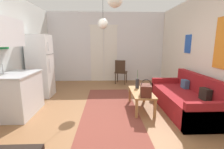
{
  "coord_description": "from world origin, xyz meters",
  "views": [
    {
      "loc": [
        -0.02,
        -3.01,
        1.52
      ],
      "look_at": [
        0.12,
        0.85,
        0.76
      ],
      "focal_mm": 25.58,
      "sensor_mm": 36.0,
      "label": 1
    }
  ],
  "objects": [
    {
      "name": "coffee_table",
      "position": [
        0.78,
        0.49,
        0.37
      ],
      "size": [
        0.46,
        1.0,
        0.43
      ],
      "color": "#A87542",
      "rests_on": "ground_plane"
    },
    {
      "name": "accent_chair",
      "position": [
        0.52,
        2.87,
        0.5
      ],
      "size": [
        0.52,
        0.51,
        0.9
      ],
      "rotation": [
        0.0,
        0.0,
        2.83
      ],
      "color": "#382619",
      "rests_on": "ground_plane"
    },
    {
      "name": "area_rug",
      "position": [
        0.07,
        0.38,
        0.01
      ],
      "size": [
        1.23,
        3.36,
        0.01
      ],
      "primitive_type": "cube",
      "color": "brown",
      "rests_on": "ground_plane"
    },
    {
      "name": "handbag",
      "position": [
        0.8,
        0.17,
        0.55
      ],
      "size": [
        0.27,
        0.35,
        0.36
      ],
      "color": "#512319",
      "rests_on": "coffee_table"
    },
    {
      "name": "bamboo_vase",
      "position": [
        0.74,
        0.76,
        0.55
      ],
      "size": [
        0.09,
        0.09,
        0.45
      ],
      "color": "#2D2D33",
      "rests_on": "coffee_table"
    },
    {
      "name": "wall_back",
      "position": [
        -0.0,
        3.46,
        1.34
      ],
      "size": [
        4.72,
        0.13,
        2.7
      ],
      "color": "silver",
      "rests_on": "ground_plane"
    },
    {
      "name": "refrigerator",
      "position": [
        -1.88,
        1.55,
        0.87
      ],
      "size": [
        0.6,
        0.6,
        1.75
      ],
      "color": "white",
      "rests_on": "ground_plane"
    },
    {
      "name": "pendant_lamp_far",
      "position": [
        -0.1,
        1.48,
        2.04
      ],
      "size": [
        0.27,
        0.27,
        0.8
      ],
      "color": "black"
    },
    {
      "name": "couch",
      "position": [
        1.8,
        0.37,
        0.26
      ],
      "size": [
        0.89,
        1.98,
        0.82
      ],
      "color": "maroon",
      "rests_on": "ground_plane"
    },
    {
      "name": "kitchen_counter",
      "position": [
        -1.92,
        0.33,
        0.74
      ],
      "size": [
        0.65,
        1.04,
        2.01
      ],
      "color": "silver",
      "rests_on": "ground_plane"
    },
    {
      "name": "ground_plane",
      "position": [
        0.0,
        0.0,
        -0.05
      ],
      "size": [
        5.12,
        7.43,
        0.1
      ],
      "primitive_type": "cube",
      "color": "#8E603D"
    }
  ]
}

